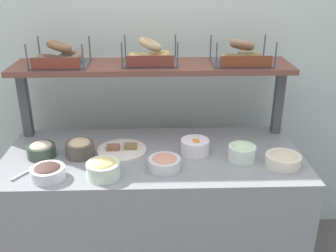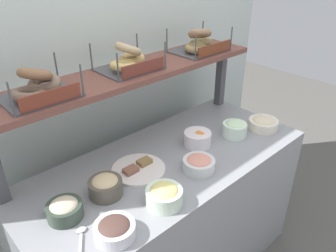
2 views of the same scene
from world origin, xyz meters
name	(u,v)px [view 1 (image 1 of 2)]	position (x,y,z in m)	size (l,w,h in m)	color
back_wall	(153,65)	(0.00, 0.55, 1.20)	(2.81, 0.06, 2.40)	silver
deli_counter	(154,219)	(0.00, 0.00, 0.42)	(1.61, 0.70, 0.85)	gray
shelf_riser_left	(25,104)	(-0.74, 0.27, 1.05)	(0.05, 0.05, 0.40)	#4C4C51
shelf_riser_right	(278,101)	(0.74, 0.27, 1.05)	(0.05, 0.05, 0.40)	#4C4C51
upper_shelf	(152,66)	(0.00, 0.27, 1.26)	(1.57, 0.32, 0.03)	brown
bowl_potato_salad	(283,159)	(0.66, -0.15, 0.89)	(0.18, 0.18, 0.07)	#EFE4CC
bowl_scallion_spread	(242,151)	(0.46, -0.08, 0.90)	(0.14, 0.14, 0.10)	white
bowl_chocolate_spread	(48,172)	(-0.50, -0.24, 0.89)	(0.16, 0.16, 0.07)	white
bowl_egg_salad	(103,168)	(-0.24, -0.23, 0.90)	(0.16, 0.16, 0.10)	white
bowl_tuna_salad	(41,150)	(-0.59, -0.01, 0.89)	(0.15, 0.15, 0.08)	#334236
bowl_hummus	(80,148)	(-0.39, -0.01, 0.90)	(0.15, 0.15, 0.10)	#544C41
bowl_lox_spread	(165,162)	(0.06, -0.16, 0.89)	(0.16, 0.16, 0.07)	silver
bowl_fruit_salad	(195,146)	(0.23, 0.00, 0.89)	(0.15, 0.15, 0.09)	white
serving_plate_white	(122,150)	(-0.17, 0.03, 0.86)	(0.27, 0.27, 0.04)	white
serving_spoon_near_plate	(31,169)	(-0.61, -0.16, 0.86)	(0.11, 0.15, 0.01)	#B7B7BC
bagel_basket_poppy	(60,56)	(-0.51, 0.25, 1.33)	(0.30, 0.26, 0.15)	#4C4C51
bagel_basket_plain	(150,55)	(-0.01, 0.28, 1.33)	(0.30, 0.24, 0.15)	#4C4C51
bagel_basket_everything	(241,55)	(0.50, 0.26, 1.33)	(0.33, 0.25, 0.15)	#4C4C51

